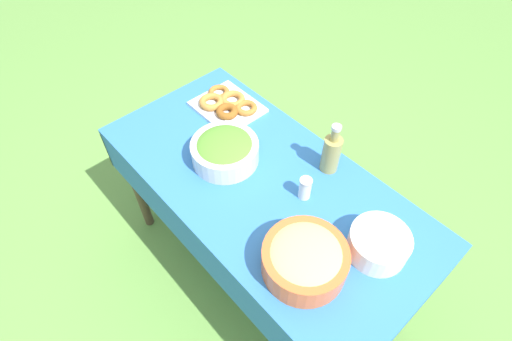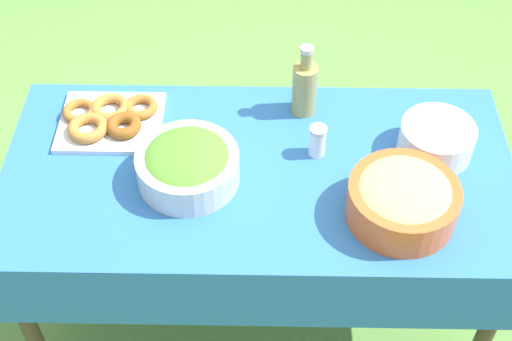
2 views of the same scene
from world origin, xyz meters
name	(u,v)px [view 2 (image 2 of 2)]	position (x,y,z in m)	size (l,w,h in m)	color
ground_plane	(258,313)	(0.00, 0.00, 0.00)	(14.00, 14.00, 0.00)	#609342
picnic_table	(258,195)	(0.00, 0.00, 0.65)	(1.45, 0.71, 0.76)	#2D6BB2
salad_bowl	(188,164)	(-0.19, -0.04, 0.82)	(0.28, 0.28, 0.11)	silver
pasta_bowl	(403,199)	(0.38, -0.16, 0.83)	(0.29, 0.29, 0.13)	#E05B28
donut_platter	(109,119)	(-0.45, 0.18, 0.78)	(0.32, 0.26, 0.05)	silver
plate_stack	(436,140)	(0.50, 0.08, 0.81)	(0.21, 0.21, 0.10)	white
olive_oil_bottle	(305,87)	(0.13, 0.25, 0.85)	(0.07, 0.07, 0.24)	#998E4C
salt_shaker	(317,141)	(0.17, 0.07, 0.81)	(0.05, 0.05, 0.10)	white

